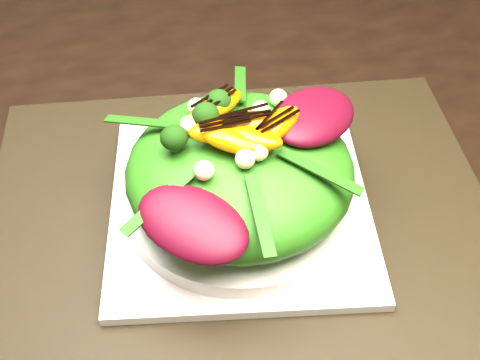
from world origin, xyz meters
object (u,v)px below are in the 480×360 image
object	(u,v)px
plate_base	(240,206)
salad_bowl	(240,197)
orange_segment	(218,132)
placemat	(240,210)
lettuce_mound	(240,171)
dining_table	(284,134)

from	to	relation	value
plate_base	salad_bowl	size ratio (longest dim) A/B	1.12
orange_segment	salad_bowl	bearing A→B (deg)	-16.82
placemat	orange_segment	distance (m)	0.11
salad_bowl	lettuce_mound	distance (m)	0.04
dining_table	plate_base	bearing A→B (deg)	-126.42
dining_table	lettuce_mound	distance (m)	0.17
dining_table	salad_bowl	bearing A→B (deg)	-126.42
orange_segment	plate_base	bearing A→B (deg)	-16.82
dining_table	orange_segment	bearing A→B (deg)	-133.27
placemat	plate_base	bearing A→B (deg)	0.00
placemat	lettuce_mound	world-z (taller)	lettuce_mound
dining_table	plate_base	size ratio (longest dim) A/B	6.29
placemat	orange_segment	world-z (taller)	orange_segment
plate_base	placemat	bearing A→B (deg)	0.00
dining_table	lettuce_mound	size ratio (longest dim) A/B	7.40
salad_bowl	lettuce_mound	xyz separation A→B (m)	(0.00, -0.00, 0.04)
lettuce_mound	salad_bowl	bearing A→B (deg)	90.00
placemat	salad_bowl	xyz separation A→B (m)	(0.00, 0.00, 0.02)
dining_table	lettuce_mound	xyz separation A→B (m)	(-0.09, -0.12, 0.08)
orange_segment	lettuce_mound	bearing A→B (deg)	-16.82
salad_bowl	dining_table	bearing A→B (deg)	53.58
plate_base	salad_bowl	xyz separation A→B (m)	(0.00, 0.00, 0.01)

